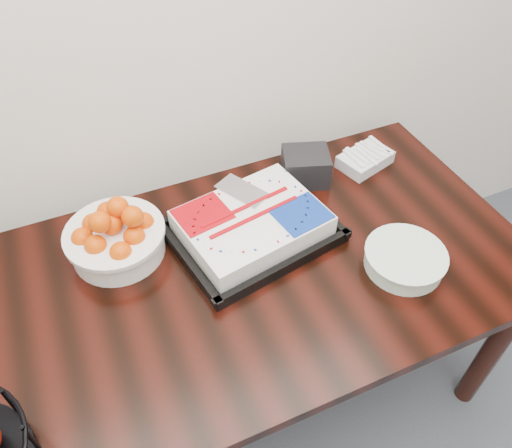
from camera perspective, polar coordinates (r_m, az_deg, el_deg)
name	(u,v)px	position (r m, az deg, el deg)	size (l,w,h in m)	color
table	(232,292)	(1.53, -2.75, -7.82)	(1.80, 0.90, 0.75)	black
cake_tray	(252,225)	(1.53, -0.45, -0.17)	(0.53, 0.45, 0.10)	black
tangerine_bowl	(114,233)	(1.51, -15.88, -1.02)	(0.30, 0.30, 0.19)	white
plate_stack	(405,259)	(1.52, 16.61, -3.88)	(0.24, 0.24, 0.06)	white
fork_bag	(365,159)	(1.84, 12.35, 7.29)	(0.21, 0.17, 0.05)	silver
napkin_box	(305,167)	(1.73, 5.67, 6.55)	(0.15, 0.13, 0.11)	black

